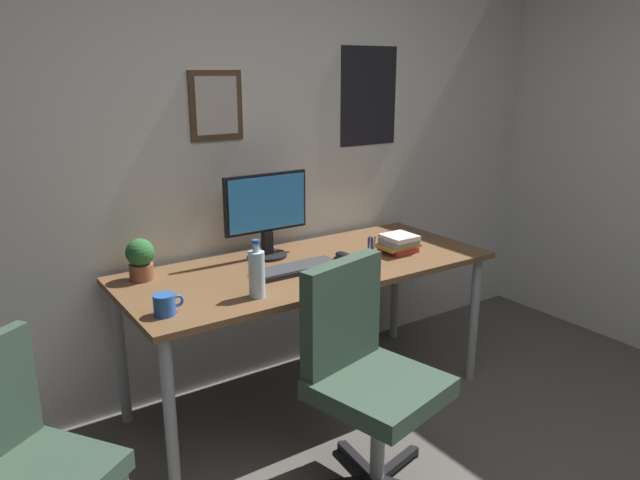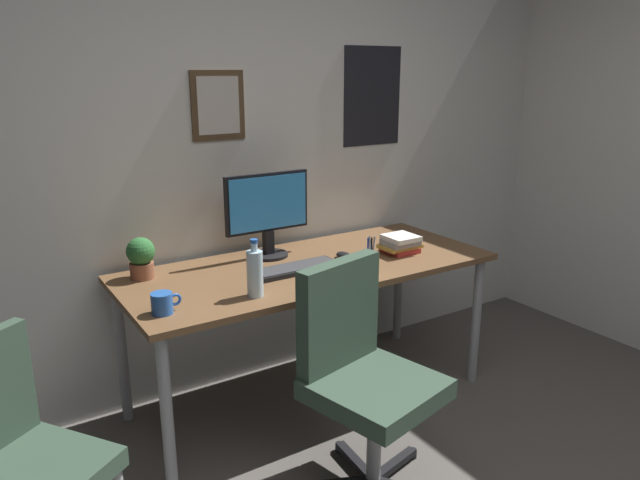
{
  "view_description": "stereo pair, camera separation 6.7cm",
  "coord_description": "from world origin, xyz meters",
  "px_view_note": "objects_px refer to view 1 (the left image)",
  "views": [
    {
      "loc": [
        -1.45,
        -0.69,
        1.69
      ],
      "look_at": [
        0.09,
        1.58,
        0.9
      ],
      "focal_mm": 33.6,
      "sensor_mm": 36.0,
      "label": 1
    },
    {
      "loc": [
        -1.39,
        -0.72,
        1.69
      ],
      "look_at": [
        0.09,
        1.58,
        0.9
      ],
      "focal_mm": 33.6,
      "sensor_mm": 36.0,
      "label": 2
    }
  ],
  "objects_px": {
    "potted_plant": "(140,258)",
    "book_stack_left": "(399,243)",
    "monitor": "(266,211)",
    "water_bottle": "(257,273)",
    "coffee_mug_near": "(165,305)",
    "pen_cup": "(371,266)",
    "office_chair": "(364,367)",
    "keyboard": "(296,269)",
    "side_chair": "(17,461)",
    "computer_mouse": "(343,256)"
  },
  "relations": [
    {
      "from": "monitor",
      "to": "coffee_mug_near",
      "type": "distance_m",
      "value": 0.86
    },
    {
      "from": "side_chair",
      "to": "monitor",
      "type": "xyz_separation_m",
      "value": [
        1.31,
        0.73,
        0.49
      ]
    },
    {
      "from": "potted_plant",
      "to": "computer_mouse",
      "type": "bearing_deg",
      "value": -15.93
    },
    {
      "from": "book_stack_left",
      "to": "side_chair",
      "type": "bearing_deg",
      "value": -168.09
    },
    {
      "from": "keyboard",
      "to": "water_bottle",
      "type": "distance_m",
      "value": 0.38
    },
    {
      "from": "monitor",
      "to": "keyboard",
      "type": "distance_m",
      "value": 0.36
    },
    {
      "from": "office_chair",
      "to": "side_chair",
      "type": "distance_m",
      "value": 1.26
    },
    {
      "from": "pen_cup",
      "to": "potted_plant",
      "type": "bearing_deg",
      "value": 148.09
    },
    {
      "from": "keyboard",
      "to": "monitor",
      "type": "bearing_deg",
      "value": 89.96
    },
    {
      "from": "potted_plant",
      "to": "side_chair",
      "type": "bearing_deg",
      "value": -131.5
    },
    {
      "from": "coffee_mug_near",
      "to": "computer_mouse",
      "type": "bearing_deg",
      "value": 10.49
    },
    {
      "from": "potted_plant",
      "to": "book_stack_left",
      "type": "xyz_separation_m",
      "value": [
        1.26,
        -0.34,
        -0.06
      ]
    },
    {
      "from": "coffee_mug_near",
      "to": "water_bottle",
      "type": "bearing_deg",
      "value": -4.34
    },
    {
      "from": "side_chair",
      "to": "coffee_mug_near",
      "type": "distance_m",
      "value": 0.73
    },
    {
      "from": "coffee_mug_near",
      "to": "potted_plant",
      "type": "bearing_deg",
      "value": 83.08
    },
    {
      "from": "monitor",
      "to": "water_bottle",
      "type": "xyz_separation_m",
      "value": [
        -0.31,
        -0.47,
        -0.13
      ]
    },
    {
      "from": "monitor",
      "to": "keyboard",
      "type": "xyz_separation_m",
      "value": [
        -0.0,
        -0.28,
        -0.23
      ]
    },
    {
      "from": "keyboard",
      "to": "coffee_mug_near",
      "type": "height_order",
      "value": "coffee_mug_near"
    },
    {
      "from": "side_chair",
      "to": "coffee_mug_near",
      "type": "bearing_deg",
      "value": 25.52
    },
    {
      "from": "side_chair",
      "to": "monitor",
      "type": "distance_m",
      "value": 1.58
    },
    {
      "from": "water_bottle",
      "to": "book_stack_left",
      "type": "xyz_separation_m",
      "value": [
        0.92,
        0.15,
        -0.06
      ]
    },
    {
      "from": "side_chair",
      "to": "book_stack_left",
      "type": "distance_m",
      "value": 1.99
    },
    {
      "from": "computer_mouse",
      "to": "potted_plant",
      "type": "relative_size",
      "value": 0.56
    },
    {
      "from": "coffee_mug_near",
      "to": "potted_plant",
      "type": "height_order",
      "value": "potted_plant"
    },
    {
      "from": "pen_cup",
      "to": "book_stack_left",
      "type": "distance_m",
      "value": 0.42
    },
    {
      "from": "office_chair",
      "to": "pen_cup",
      "type": "height_order",
      "value": "office_chair"
    },
    {
      "from": "office_chair",
      "to": "potted_plant",
      "type": "height_order",
      "value": "office_chair"
    },
    {
      "from": "keyboard",
      "to": "book_stack_left",
      "type": "bearing_deg",
      "value": -4.11
    },
    {
      "from": "keyboard",
      "to": "pen_cup",
      "type": "bearing_deg",
      "value": -46.56
    },
    {
      "from": "pen_cup",
      "to": "coffee_mug_near",
      "type": "bearing_deg",
      "value": 173.87
    },
    {
      "from": "potted_plant",
      "to": "monitor",
      "type": "bearing_deg",
      "value": -1.39
    },
    {
      "from": "potted_plant",
      "to": "coffee_mug_near",
      "type": "bearing_deg",
      "value": -96.92
    },
    {
      "from": "water_bottle",
      "to": "pen_cup",
      "type": "bearing_deg",
      "value": -7.38
    },
    {
      "from": "computer_mouse",
      "to": "water_bottle",
      "type": "height_order",
      "value": "water_bottle"
    },
    {
      "from": "coffee_mug_near",
      "to": "potted_plant",
      "type": "relative_size",
      "value": 0.63
    },
    {
      "from": "side_chair",
      "to": "computer_mouse",
      "type": "relative_size",
      "value": 7.95
    },
    {
      "from": "computer_mouse",
      "to": "coffee_mug_near",
      "type": "bearing_deg",
      "value": -169.51
    },
    {
      "from": "computer_mouse",
      "to": "monitor",
      "type": "bearing_deg",
      "value": 139.51
    },
    {
      "from": "office_chair",
      "to": "side_chair",
      "type": "bearing_deg",
      "value": 172.47
    },
    {
      "from": "office_chair",
      "to": "coffee_mug_near",
      "type": "distance_m",
      "value": 0.83
    },
    {
      "from": "potted_plant",
      "to": "pen_cup",
      "type": "height_order",
      "value": "pen_cup"
    },
    {
      "from": "side_chair",
      "to": "pen_cup",
      "type": "height_order",
      "value": "pen_cup"
    },
    {
      "from": "side_chair",
      "to": "potted_plant",
      "type": "bearing_deg",
      "value": 48.5
    },
    {
      "from": "coffee_mug_near",
      "to": "pen_cup",
      "type": "height_order",
      "value": "pen_cup"
    },
    {
      "from": "computer_mouse",
      "to": "book_stack_left",
      "type": "distance_m",
      "value": 0.32
    },
    {
      "from": "keyboard",
      "to": "potted_plant",
      "type": "xyz_separation_m",
      "value": [
        -0.65,
        0.3,
        0.09
      ]
    },
    {
      "from": "monitor",
      "to": "potted_plant",
      "type": "xyz_separation_m",
      "value": [
        -0.65,
        0.02,
        -0.13
      ]
    },
    {
      "from": "office_chair",
      "to": "water_bottle",
      "type": "height_order",
      "value": "water_bottle"
    },
    {
      "from": "office_chair",
      "to": "book_stack_left",
      "type": "distance_m",
      "value": 0.92
    },
    {
      "from": "keyboard",
      "to": "potted_plant",
      "type": "distance_m",
      "value": 0.72
    }
  ]
}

